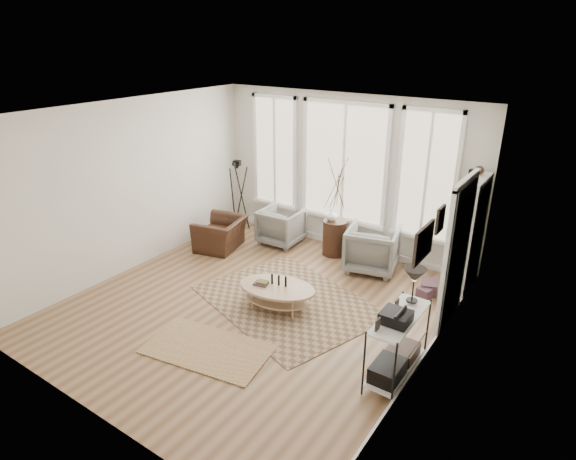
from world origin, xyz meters
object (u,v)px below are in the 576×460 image
Objects in this scene: side_table at (336,209)px; armchair_right at (372,249)px; coffee_table at (277,291)px; armchair_left at (281,226)px; accent_chair at (221,234)px; bookcase at (467,236)px; low_shelf at (398,340)px.

armchair_right is at bearing -13.05° from side_table.
coffee_table is 1.48× the size of armchair_right.
accent_chair is (-0.82, -0.85, -0.06)m from armchair_left.
bookcase reaches higher than armchair_left.
armchair_right reaches higher than accent_chair.
low_shelf is 1.01× the size of coffee_table.
accent_chair is (-2.78, -0.80, -0.10)m from armchair_right.
low_shelf reaches higher than armchair_left.
armchair_left is 1.24m from side_table.
armchair_left is at bearing 143.99° from low_shelf.
low_shelf reaches higher than accent_chair.
low_shelf is 1.67× the size of armchair_left.
armchair_left reaches higher than accent_chair.
coffee_table is at bearing 47.66° from accent_chair.
low_shelf is 2.14m from coffee_table.
armchair_left is at bearing -179.34° from bookcase.
armchair_left is 0.42× the size of side_table.
bookcase reaches higher than armchair_right.
armchair_left is at bearing 122.55° from accent_chair.
armchair_left is 0.85× the size of accent_chair.
bookcase is 2.64× the size of armchair_left.
armchair_right is at bearing 120.95° from low_shelf.
accent_chair is at bearing 151.28° from coffee_table.
bookcase is 2.24× the size of accent_chair.
accent_chair is at bearing -152.78° from side_table.
coffee_table is (-2.08, 0.45, -0.22)m from low_shelf.
side_table is (-0.22, 2.17, 0.61)m from coffee_table.
accent_chair is at bearing 43.61° from armchair_left.
armchair_right is 2.89m from accent_chair.
coffee_table is 2.46m from accent_chair.
armchair_right is (-1.51, -0.10, -0.56)m from bookcase.
bookcase is 3.52m from armchair_left.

